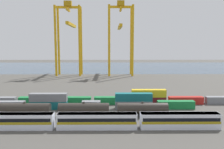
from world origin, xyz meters
TOP-DOWN VIEW (x-y plane):
  - ground_plane at (0.00, 40.00)m, footprint 420.00×420.00m
  - harbour_water at (0.00, 146.22)m, footprint 400.00×110.00m
  - passenger_train at (1.25, -18.09)m, footprint 61.63×3.14m
  - freight_tank_row at (-3.12, -8.39)m, footprint 48.96×3.00m
  - shipping_container_0 at (-29.53, 0.25)m, footprint 12.10×2.44m
  - shipping_container_1 at (-15.59, 0.25)m, footprint 12.10×2.44m
  - shipping_container_2 at (-15.59, 0.25)m, footprint 12.10×2.44m
  - shipping_container_3 at (-1.65, 0.25)m, footprint 6.04×2.44m
  - shipping_container_4 at (12.29, 0.25)m, footprint 12.10×2.44m
  - shipping_container_5 at (12.29, 0.25)m, footprint 12.10×2.44m
  - shipping_container_6 at (26.23, 0.25)m, footprint 12.10×2.44m
  - shipping_container_8 at (-21.49, 6.37)m, footprint 12.10×2.44m
  - shipping_container_9 at (-8.24, 6.37)m, footprint 12.10×2.44m
  - shipping_container_10 at (5.01, 6.37)m, footprint 12.10×2.44m
  - shipping_container_11 at (18.26, 6.37)m, footprint 12.10×2.44m
  - shipping_container_12 at (18.26, 6.37)m, footprint 12.10×2.44m
  - shipping_container_13 at (31.52, 6.37)m, footprint 12.10×2.44m
  - shipping_container_14 at (44.77, 6.37)m, footprint 12.10×2.44m
  - gantry_crane_west at (-23.31, 89.04)m, footprint 17.41×35.31m
  - gantry_crane_central at (11.90, 88.97)m, footprint 17.10×35.88m

SIDE VIEW (x-z plane):
  - ground_plane at x=0.00m, z-range 0.00..0.00m
  - harbour_water at x=0.00m, z-range 0.00..0.01m
  - shipping_container_0 at x=-29.53m, z-range 0.00..2.60m
  - shipping_container_1 at x=-15.59m, z-range 0.00..2.60m
  - shipping_container_3 at x=-1.65m, z-range 0.00..2.60m
  - shipping_container_4 at x=12.29m, z-range 0.00..2.60m
  - shipping_container_6 at x=26.23m, z-range 0.00..2.60m
  - shipping_container_8 at x=-21.49m, z-range 0.00..2.60m
  - shipping_container_9 at x=-8.24m, z-range 0.00..2.60m
  - shipping_container_10 at x=5.01m, z-range 0.00..2.60m
  - shipping_container_11 at x=18.26m, z-range 0.00..2.60m
  - shipping_container_13 at x=31.52m, z-range 0.00..2.60m
  - shipping_container_14 at x=44.77m, z-range 0.00..2.60m
  - freight_tank_row at x=-3.12m, z-range -0.11..4.35m
  - passenger_train at x=1.25m, z-range 0.19..4.09m
  - shipping_container_2 at x=-15.59m, z-range 2.60..5.20m
  - shipping_container_5 at x=12.29m, z-range 2.60..5.20m
  - shipping_container_12 at x=18.26m, z-range 2.60..5.20m
  - gantry_crane_central at x=11.90m, z-range 4.61..54.55m
  - gantry_crane_west at x=-23.31m, z-range 4.90..54.58m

